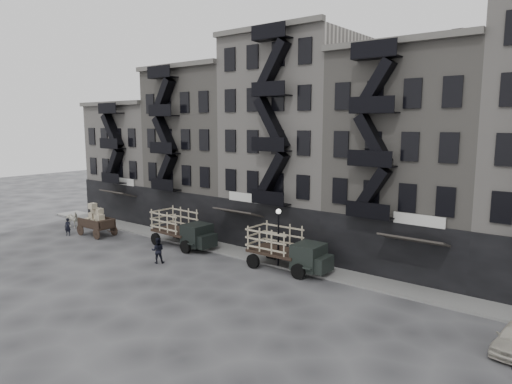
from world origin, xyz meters
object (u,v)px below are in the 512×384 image
Objects in this scene: horse at (71,219)px; pedestrian_west at (68,227)px; stake_truck_east at (287,246)px; wagon at (96,217)px; stake_truck_west at (182,226)px; pedestrian_mid at (158,250)px.

pedestrian_west is at bearing -135.70° from horse.
stake_truck_east is at bearing -94.99° from horse.
wagon is 9.39m from stake_truck_west.
pedestrian_mid is at bearing -32.28° from pedestrian_west.
pedestrian_west is 13.05m from pedestrian_mid.
wagon is 1.86× the size of pedestrian_mid.
stake_truck_east is (24.03, 2.42, 0.88)m from horse.
stake_truck_west is 1.01× the size of stake_truck_east.
stake_truck_west is 11.83m from pedestrian_west.
stake_truck_east is (10.27, 0.36, -0.01)m from stake_truck_west.
pedestrian_mid reaches higher than horse.
pedestrian_mid is at bearing -108.55° from horse.
pedestrian_west is (-2.00, -1.66, -0.91)m from wagon.
pedestrian_mid is (11.04, -1.97, -0.75)m from wagon.
wagon is at bearing -164.09° from stake_truck_west.
wagon is at bearing -53.65° from pedestrian_mid.
pedestrian_west is at bearing -44.90° from pedestrian_mid.
horse is at bearing 114.14° from pedestrian_west.
horse is 15.82m from pedestrian_mid.
stake_truck_east is at bearing 6.67° from wagon.
pedestrian_west is (-21.40, -4.26, -0.92)m from stake_truck_east.
stake_truck_west reaches higher than stake_truck_east.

